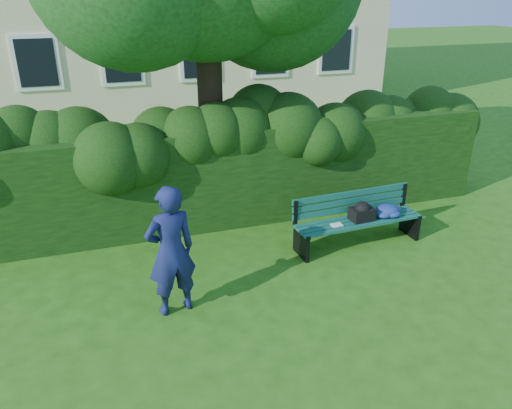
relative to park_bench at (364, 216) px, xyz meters
name	(u,v)px	position (x,y,z in m)	size (l,w,h in m)	color
ground	(268,276)	(-1.91, -0.53, -0.50)	(80.00, 80.00, 0.00)	#275311
hedge	(229,174)	(-1.91, 1.67, 0.40)	(10.00, 1.00, 1.80)	black
park_bench	(364,216)	(0.00, 0.00, 0.00)	(2.24, 0.66, 0.89)	#105040
man_reading	(171,251)	(-3.40, -0.93, 0.41)	(0.67, 0.44, 1.83)	#161D4F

